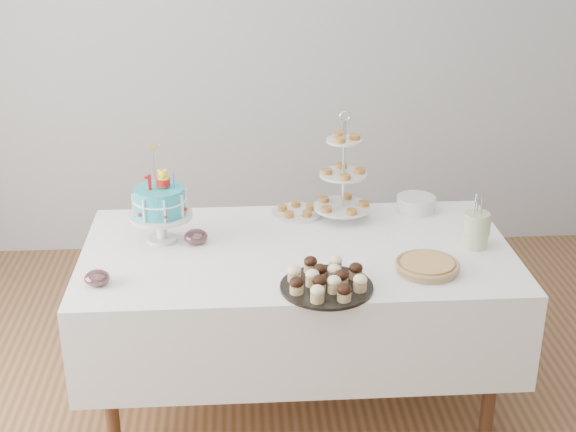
{
  "coord_description": "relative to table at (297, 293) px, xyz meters",
  "views": [
    {
      "loc": [
        -0.25,
        -2.93,
        2.32
      ],
      "look_at": [
        -0.04,
        0.3,
        0.93
      ],
      "focal_mm": 50.0,
      "sensor_mm": 36.0,
      "label": 1
    }
  ],
  "objects": [
    {
      "name": "birthday_cake",
      "position": [
        -0.61,
        0.13,
        0.35
      ],
      "size": [
        0.29,
        0.29,
        0.44
      ],
      "rotation": [
        0.0,
        0.0,
        0.25
      ],
      "color": "silver",
      "rests_on": "table"
    },
    {
      "name": "jam_bowl_b",
      "position": [
        -0.45,
        0.09,
        0.26
      ],
      "size": [
        0.11,
        0.11,
        0.07
      ],
      "color": "silver",
      "rests_on": "table"
    },
    {
      "name": "pastry_plate",
      "position": [
        0.03,
        0.4,
        0.24
      ],
      "size": [
        0.25,
        0.25,
        0.04
      ],
      "color": "silver",
      "rests_on": "table"
    },
    {
      "name": "jam_bowl_a",
      "position": [
        -0.84,
        -0.28,
        0.26
      ],
      "size": [
        0.1,
        0.1,
        0.06
      ],
      "color": "silver",
      "rests_on": "table"
    },
    {
      "name": "pie",
      "position": [
        0.53,
        -0.25,
        0.25
      ],
      "size": [
        0.27,
        0.27,
        0.04
      ],
      "color": "tan",
      "rests_on": "table"
    },
    {
      "name": "floor",
      "position": [
        0.0,
        -0.3,
        -0.54
      ],
      "size": [
        5.0,
        5.0,
        0.0
      ],
      "primitive_type": "plane",
      "color": "brown",
      "rests_on": "ground"
    },
    {
      "name": "table",
      "position": [
        0.0,
        0.0,
        0.0
      ],
      "size": [
        1.92,
        1.02,
        0.77
      ],
      "color": "white",
      "rests_on": "floor"
    },
    {
      "name": "plate_stack",
      "position": [
        0.62,
        0.4,
        0.26
      ],
      "size": [
        0.19,
        0.19,
        0.07
      ],
      "color": "silver",
      "rests_on": "table"
    },
    {
      "name": "utensil_pitcher",
      "position": [
        0.8,
        -0.03,
        0.32
      ],
      "size": [
        0.12,
        0.11,
        0.25
      ],
      "rotation": [
        0.0,
        0.0,
        -0.08
      ],
      "color": "silver",
      "rests_on": "table"
    },
    {
      "name": "walls",
      "position": [
        0.0,
        -0.3,
        0.81
      ],
      "size": [
        5.04,
        4.04,
        2.7
      ],
      "color": "#ABADB1",
      "rests_on": "floor"
    },
    {
      "name": "cupcake_tray",
      "position": [
        0.09,
        -0.38,
        0.27
      ],
      "size": [
        0.38,
        0.38,
        0.09
      ],
      "color": "black",
      "rests_on": "table"
    },
    {
      "name": "tiered_stand",
      "position": [
        0.24,
        0.33,
        0.45
      ],
      "size": [
        0.28,
        0.28,
        0.54
      ],
      "color": "silver",
      "rests_on": "table"
    }
  ]
}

